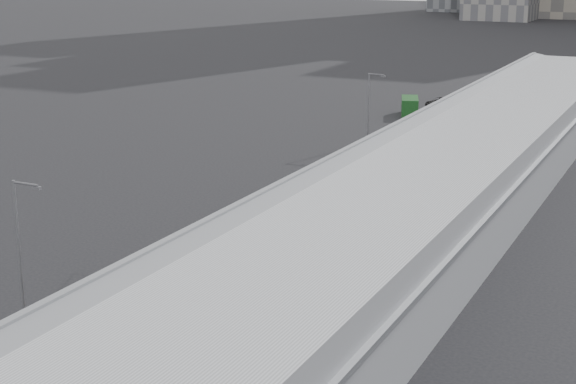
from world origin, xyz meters
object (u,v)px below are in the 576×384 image
Objects in this scene: bus_3 at (214,261)px; bus_4 at (301,204)px; shipping_container at (410,106)px; bus_6 at (394,148)px; street_lamp_near at (21,243)px; suv at (440,103)px; bus_5 at (351,177)px; bus_2 at (42,355)px; street_lamp_far at (370,103)px.

bus_3 is 0.99× the size of bus_4.
bus_4 is 2.39× the size of shipping_container.
bus_3 is at bearing -90.40° from bus_4.
street_lamp_near reaches higher than bus_6.
street_lamp_near is at bearing -66.69° from suv.
shipping_container is (-7.25, 27.09, -0.28)m from bus_6.
suv is at bearing 89.94° from street_lamp_near.
bus_3 is at bearing -89.24° from bus_5.
bus_2 is 1.08× the size of bus_3.
bus_2 is 41.87m from bus_5.
bus_4 is 1.07× the size of bus_6.
street_lamp_near reaches higher than bus_5.
bus_3 is at bearing 59.48° from street_lamp_near.
bus_3 is 46.88m from street_lamp_far.
shipping_container is (-8.26, 66.23, -0.37)m from bus_3.
bus_5 is at bearing -98.25° from shipping_container.
bus_3 is at bearing -61.74° from suv.
bus_5 is (0.03, 41.87, -0.19)m from bus_2.
bus_6 is at bearing 92.89° from bus_3.
bus_4 is at bearing -79.26° from street_lamp_far.
street_lamp_near is 1.79× the size of suv.
bus_3 is at bearing -102.02° from shipping_container.
street_lamp_far is at bearing 99.23° from bus_2.
bus_2 reaches higher than shipping_container.
street_lamp_near is (-5.83, -25.90, 3.55)m from bus_4.
suv is at bearing 89.58° from street_lamp_far.
bus_6 is at bearing 92.23° from bus_5.
bus_5 is at bearing 92.38° from bus_3.
bus_5 is 21.94m from street_lamp_far.
street_lamp_near is 77.28m from shipping_container.
street_lamp_far reaches higher than suv.
bus_2 is 82.97m from shipping_container.
bus_6 is 35.48m from suv.
bus_2 is at bearing -92.48° from bus_4.
street_lamp_near is at bearing -94.06° from bus_6.
street_lamp_near is at bearing -99.58° from bus_5.
shipping_container is at bearing 100.68° from bus_5.
bus_3 reaches higher than bus_6.
bus_2 is 16.38m from bus_3.
bus_6 is (-0.39, 24.17, -0.11)m from bus_4.
bus_2 is at bearing -90.24° from bus_5.
bus_2 reaches higher than suv.
street_lamp_near is (-6.45, -10.93, 3.56)m from bus_3.
street_lamp_far is at bearing -104.27° from shipping_container.
street_lamp_far is (-6.10, 62.68, 3.09)m from bus_2.
bus_4 is 1.46× the size of street_lamp_near.
suv is (-5.89, 90.59, -1.00)m from bus_2.
bus_5 is at bearing -73.58° from street_lamp_far.
bus_4 reaches higher than suv.
suv is at bearing 96.74° from bus_5.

